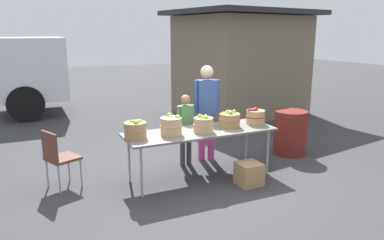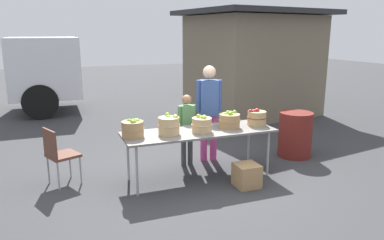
% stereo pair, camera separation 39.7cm
% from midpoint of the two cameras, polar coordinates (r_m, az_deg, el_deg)
% --- Properties ---
extents(ground_plane, '(40.00, 40.00, 0.00)m').
position_cam_midpoint_polar(ground_plane, '(5.80, 3.06, -8.87)').
color(ground_plane, '#38383A').
extents(market_table, '(2.30, 0.76, 0.75)m').
position_cam_midpoint_polar(market_table, '(5.57, 3.15, -2.09)').
color(market_table, slate).
rests_on(market_table, ground).
extents(apple_basket_green_0, '(0.33, 0.33, 0.27)m').
position_cam_midpoint_polar(apple_basket_green_0, '(5.23, -6.96, -1.32)').
color(apple_basket_green_0, '#A87F51').
rests_on(apple_basket_green_0, market_table).
extents(apple_basket_green_1, '(0.33, 0.33, 0.30)m').
position_cam_midpoint_polar(apple_basket_green_1, '(5.34, -1.43, -0.82)').
color(apple_basket_green_1, tan).
rests_on(apple_basket_green_1, market_table).
extents(apple_basket_green_2, '(0.31, 0.31, 0.26)m').
position_cam_midpoint_polar(apple_basket_green_2, '(5.46, 3.62, -0.66)').
color(apple_basket_green_2, tan).
rests_on(apple_basket_green_2, market_table).
extents(apple_basket_green_3, '(0.34, 0.34, 0.26)m').
position_cam_midpoint_polar(apple_basket_green_3, '(5.76, 7.76, -0.05)').
color(apple_basket_green_3, '#A87F51').
rests_on(apple_basket_green_3, market_table).
extents(apple_basket_red_0, '(0.31, 0.31, 0.27)m').
position_cam_midpoint_polar(apple_basket_red_0, '(5.98, 11.81, 0.34)').
color(apple_basket_red_0, tan).
rests_on(apple_basket_red_0, market_table).
extents(vendor_adult, '(0.42, 0.29, 1.65)m').
position_cam_midpoint_polar(vendor_adult, '(6.31, 4.42, 2.19)').
color(vendor_adult, '#CC3F8C').
rests_on(vendor_adult, ground).
extents(child_customer, '(0.32, 0.18, 1.20)m').
position_cam_midpoint_polar(child_customer, '(6.11, 1.05, -0.69)').
color(child_customer, '#3F3F3F').
rests_on(child_customer, ground).
extents(food_kiosk, '(3.92, 3.42, 2.74)m').
position_cam_midpoint_polar(food_kiosk, '(10.20, 10.52, 8.63)').
color(food_kiosk, '#726651').
rests_on(food_kiosk, ground).
extents(folding_chair, '(0.52, 0.52, 0.86)m').
position_cam_midpoint_polar(folding_chair, '(5.63, -18.01, -4.70)').
color(folding_chair, brown).
rests_on(folding_chair, ground).
extents(trash_barrel, '(0.59, 0.59, 0.81)m').
position_cam_midpoint_polar(trash_barrel, '(6.95, 17.17, -2.14)').
color(trash_barrel, maroon).
rests_on(trash_barrel, ground).
extents(produce_crate, '(0.34, 0.34, 0.34)m').
position_cam_midpoint_polar(produce_crate, '(5.52, 10.48, -8.39)').
color(produce_crate, '#A87F51').
rests_on(produce_crate, ground).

